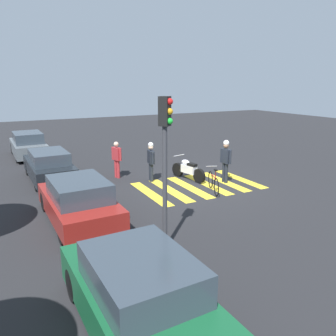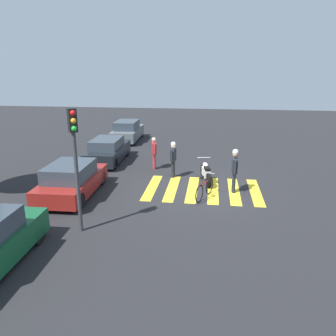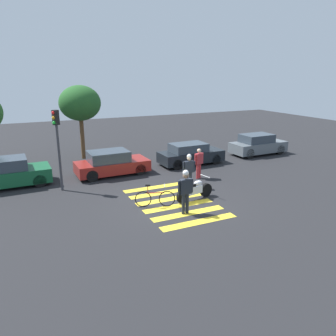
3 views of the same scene
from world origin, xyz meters
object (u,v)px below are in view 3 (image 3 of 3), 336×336
leaning_bicycle (155,198)px  officer_by_motorcycle (186,188)px  car_grey_coupe (258,145)px  pedestrian_bystander (199,162)px  car_black_suv (190,154)px  officer_on_foot (189,168)px  car_maroon_wagon (111,163)px  police_motorcycle (195,190)px  traffic_light_pole (57,137)px  car_green_compact (8,173)px

leaning_bicycle → officer_by_motorcycle: size_ratio=0.87×
officer_by_motorcycle → car_grey_coupe: bearing=36.4°
pedestrian_bystander → car_grey_coupe: size_ratio=0.41×
officer_by_motorcycle → car_black_suv: 7.85m
officer_on_foot → car_maroon_wagon: officer_on_foot is taller
pedestrian_bystander → car_black_suv: pedestrian_bystander is taller
police_motorcycle → traffic_light_pole: 6.99m
police_motorcycle → car_grey_coupe: (8.49, 5.88, 0.24)m
officer_by_motorcycle → traffic_light_pole: bearing=129.6°
pedestrian_bystander → traffic_light_pole: (-7.15, 1.17, 1.72)m
car_maroon_wagon → traffic_light_pole: (-2.97, -1.55, 2.02)m
car_black_suv → traffic_light_pole: traffic_light_pole is taller
police_motorcycle → car_green_compact: (-7.72, 5.67, 0.25)m
car_maroon_wagon → car_black_suv: car_maroon_wagon is taller
officer_by_motorcycle → car_grey_coupe: size_ratio=0.46×
officer_by_motorcycle → traffic_light_pole: size_ratio=0.48×
car_grey_coupe → traffic_light_pole: traffic_light_pole is taller
police_motorcycle → car_maroon_wagon: size_ratio=0.49×
leaning_bicycle → officer_by_motorcycle: bearing=-55.0°
leaning_bicycle → car_grey_coupe: bearing=29.3°
car_maroon_wagon → traffic_light_pole: size_ratio=1.04×
police_motorcycle → car_green_compact: size_ratio=0.51×
car_maroon_wagon → traffic_light_pole: traffic_light_pole is taller
officer_by_motorcycle → car_black_suv: (3.94, 6.77, -0.46)m
pedestrian_bystander → car_green_compact: (-9.51, 2.92, -0.26)m
officer_by_motorcycle → traffic_light_pole: 6.82m
car_black_suv → car_green_compact: bearing=179.5°
officer_on_foot → officer_by_motorcycle: (-1.68, -2.79, 0.09)m
leaning_bicycle → car_black_suv: car_black_suv is taller
pedestrian_bystander → car_black_suv: 3.02m
traffic_light_pole → car_maroon_wagon: bearing=27.6°
car_green_compact → officer_on_foot: bearing=-26.2°
leaning_bicycle → officer_by_motorcycle: (0.85, -1.21, 0.72)m
officer_on_foot → leaning_bicycle: bearing=-147.9°
officer_by_motorcycle → car_maroon_wagon: bearing=100.7°
officer_by_motorcycle → pedestrian_bystander: size_ratio=1.12×
police_motorcycle → leaning_bicycle: 1.97m
traffic_light_pole → police_motorcycle: bearing=-36.1°
leaning_bicycle → car_grey_coupe: size_ratio=0.40×
car_maroon_wagon → car_black_suv: bearing=1.2°
car_black_suv → officer_on_foot: bearing=-119.7°
car_grey_coupe → traffic_light_pole: (-13.84, -1.97, 1.98)m
police_motorcycle → officer_by_motorcycle: bearing=-133.1°
car_green_compact → traffic_light_pole: size_ratio=1.01×
leaning_bicycle → car_maroon_wagon: bearing=94.3°
traffic_light_pole → officer_by_motorcycle: bearing=-50.4°
leaning_bicycle → officer_on_foot: 3.04m
pedestrian_bystander → car_maroon_wagon: (-4.18, 2.72, -0.30)m
car_green_compact → police_motorcycle: bearing=-36.3°
leaning_bicycle → car_maroon_wagon: 5.47m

